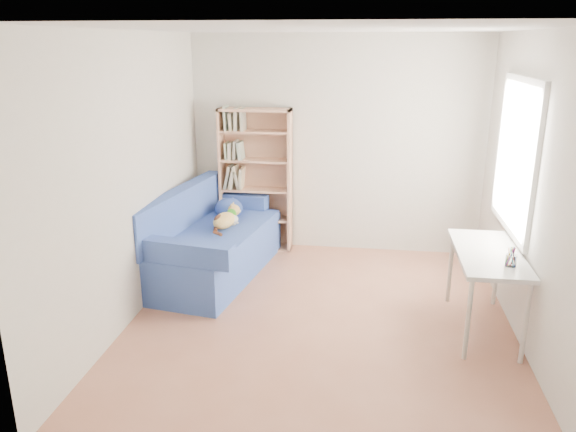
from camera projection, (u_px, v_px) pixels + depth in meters
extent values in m
plane|color=#945A43|center=(320.00, 321.00, 5.25)|extent=(4.00, 4.00, 0.00)
cube|color=silver|center=(336.00, 146.00, 6.75)|extent=(3.50, 0.04, 2.60)
cube|color=silver|center=(291.00, 279.00, 2.97)|extent=(3.50, 0.04, 2.60)
cube|color=silver|center=(131.00, 180.00, 5.10)|extent=(0.04, 4.00, 2.60)
cube|color=silver|center=(534.00, 194.00, 4.63)|extent=(0.04, 4.00, 2.60)
cube|color=white|center=(325.00, 29.00, 4.47)|extent=(3.50, 4.00, 0.04)
cube|color=white|center=(518.00, 156.00, 5.13)|extent=(0.01, 1.20, 1.30)
cube|color=navy|center=(214.00, 254.00, 6.23)|extent=(1.23, 2.07, 0.49)
cube|color=navy|center=(179.00, 211.00, 6.14)|extent=(0.49, 1.95, 0.48)
cube|color=navy|center=(232.00, 202.00, 6.97)|extent=(0.94, 0.32, 0.22)
cube|color=navy|center=(187.00, 253.00, 5.29)|extent=(0.94, 0.32, 0.22)
cube|color=navy|center=(215.00, 231.00, 6.15)|extent=(1.18, 1.92, 0.05)
ellipsoid|color=#2B448D|center=(229.00, 208.00, 6.63)|extent=(0.33, 0.36, 0.24)
ellipsoid|color=#C47B16|center=(224.00, 221.00, 6.17)|extent=(0.25, 0.41, 0.16)
ellipsoid|color=silver|center=(232.00, 219.00, 6.27)|extent=(0.14, 0.18, 0.10)
ellipsoid|color=#34190E|center=(220.00, 218.00, 6.12)|extent=(0.14, 0.21, 0.08)
sphere|color=#C47B16|center=(232.00, 210.00, 6.42)|extent=(0.14, 0.14, 0.14)
cone|color=#C47B16|center=(231.00, 204.00, 6.44)|extent=(0.06, 0.06, 0.07)
cone|color=#C47B16|center=(229.00, 205.00, 6.37)|extent=(0.06, 0.06, 0.07)
cylinder|color=green|center=(230.00, 213.00, 6.36)|extent=(0.11, 0.05, 0.11)
cylinder|color=#34190E|center=(217.00, 230.00, 5.97)|extent=(0.08, 0.16, 0.05)
cube|color=tan|center=(222.00, 179.00, 6.92)|extent=(0.03, 0.27, 1.75)
cube|color=tan|center=(290.00, 182.00, 6.81)|extent=(0.03, 0.27, 1.75)
cube|color=tan|center=(255.00, 110.00, 6.61)|extent=(0.87, 0.27, 0.03)
cube|color=tan|center=(257.00, 246.00, 7.12)|extent=(0.87, 0.27, 0.03)
cube|color=tan|center=(258.00, 178.00, 6.98)|extent=(0.87, 0.02, 1.75)
cube|color=white|center=(488.00, 254.00, 4.90)|extent=(0.54, 1.19, 0.04)
cylinder|color=silver|center=(497.00, 271.00, 5.49)|extent=(0.04, 0.04, 0.71)
cylinder|color=silver|center=(526.00, 324.00, 4.46)|extent=(0.04, 0.04, 0.71)
cylinder|color=silver|center=(450.00, 268.00, 5.55)|extent=(0.04, 0.04, 0.71)
cylinder|color=silver|center=(468.00, 320.00, 4.52)|extent=(0.04, 0.04, 0.71)
cylinder|color=white|center=(511.00, 260.00, 4.56)|extent=(0.09, 0.09, 0.10)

